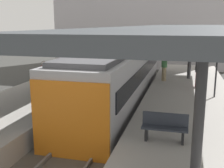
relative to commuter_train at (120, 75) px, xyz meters
The scene contains 15 objects.
ground_plane 4.33m from the commuter_train, 90.00° to the right, with size 80.00×80.00×0.00m, color #383835.
platform_left 5.63m from the commuter_train, 133.75° to the right, with size 4.40×28.00×1.00m, color #ADA8A0.
platform_right 5.63m from the commuter_train, 46.25° to the right, with size 4.40×28.00×1.00m, color #ADA8A0.
track_ballast 4.29m from the commuter_train, 90.00° to the right, with size 3.20×28.00×0.20m, color #59544C.
rail_near_side 4.29m from the commuter_train, 100.28° to the right, with size 0.08×28.00×0.14m, color slate.
rail_far_side 4.29m from the commuter_train, 79.72° to the right, with size 0.08×28.00×0.14m, color slate.
commuter_train is the anchor object (origin of this frame).
canopy_left 5.06m from the commuter_train, 145.94° to the right, with size 4.18×21.00×2.97m.
canopy_right 5.28m from the commuter_train, 34.06° to the right, with size 4.18×21.00×3.47m.
platform_bench 7.36m from the commuter_train, 66.24° to the right, with size 1.40×0.41×0.86m.
platform_sign 5.13m from the commuter_train, ahead, with size 0.90×0.08×2.21m.
passenger_near_bench 4.25m from the commuter_train, 137.92° to the right, with size 0.36×0.36×1.77m.
passenger_mid_platform 4.46m from the commuter_train, 16.72° to the left, with size 0.36×0.36×1.74m.
passenger_far_end 3.43m from the commuter_train, 48.83° to the left, with size 0.36×0.36×1.76m.
station_building_backdrop 16.52m from the commuter_train, 94.79° to the left, with size 18.00×6.00×11.00m, color #B7B2B7.
Camera 1 is at (3.41, -10.87, 4.54)m, focal length 44.09 mm.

